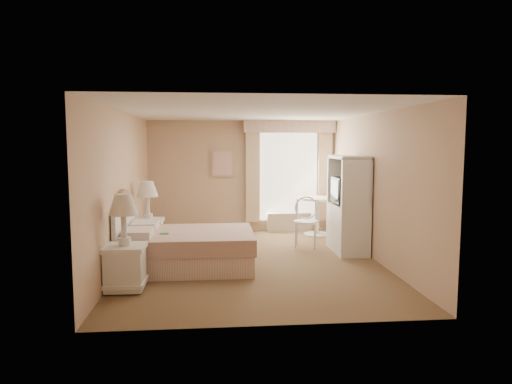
{
  "coord_description": "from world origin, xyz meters",
  "views": [
    {
      "loc": [
        -0.62,
        -7.52,
        1.98
      ],
      "look_at": [
        0.09,
        0.3,
        1.15
      ],
      "focal_mm": 32.0,
      "sensor_mm": 36.0,
      "label": 1
    }
  ],
  "objects": [
    {
      "name": "nightstand_near",
      "position": [
        -1.84,
        -1.36,
        0.49
      ],
      "size": [
        0.53,
        0.53,
        1.29
      ],
      "color": "white",
      "rests_on": "room"
    },
    {
      "name": "bed",
      "position": [
        -1.13,
        -0.28,
        0.33
      ],
      "size": [
        2.06,
        1.55,
        1.37
      ],
      "color": "tan",
      "rests_on": "room"
    },
    {
      "name": "window",
      "position": [
        1.05,
        2.65,
        1.34
      ],
      "size": [
        2.05,
        0.22,
        2.51
      ],
      "color": "white",
      "rests_on": "room"
    },
    {
      "name": "round_table",
      "position": [
        1.59,
        2.13,
        0.55
      ],
      "size": [
        0.78,
        0.78,
        0.83
      ],
      "color": "silver",
      "rests_on": "room"
    },
    {
      "name": "cafe_chair",
      "position": [
        1.14,
        1.1,
        0.56
      ],
      "size": [
        0.57,
        0.57,
        0.97
      ],
      "rotation": [
        0.0,
        0.0,
        -0.25
      ],
      "color": "silver",
      "rests_on": "room"
    },
    {
      "name": "nightstand_far",
      "position": [
        -1.84,
        0.83,
        0.49
      ],
      "size": [
        0.53,
        0.53,
        1.29
      ],
      "color": "white",
      "rests_on": "room"
    },
    {
      "name": "room",
      "position": [
        0.0,
        0.0,
        1.25
      ],
      "size": [
        4.21,
        5.51,
        2.51
      ],
      "color": "brown",
      "rests_on": "ground"
    },
    {
      "name": "armoire",
      "position": [
        1.81,
        0.57,
        0.73
      ],
      "size": [
        0.53,
        1.06,
        1.77
      ],
      "color": "white",
      "rests_on": "room"
    },
    {
      "name": "framed_art",
      "position": [
        -0.45,
        2.71,
        1.55
      ],
      "size": [
        0.52,
        0.04,
        0.62
      ],
      "color": "tan",
      "rests_on": "room"
    }
  ]
}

